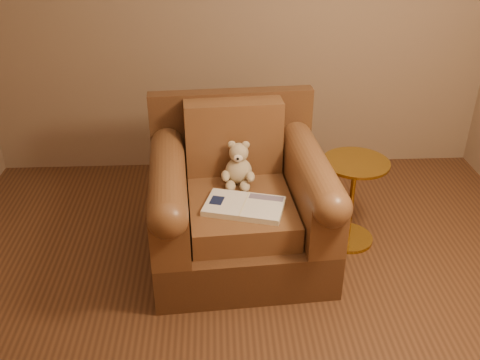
{
  "coord_description": "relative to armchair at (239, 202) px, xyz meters",
  "views": [
    {
      "loc": [
        -0.19,
        -2.14,
        2.14
      ],
      "look_at": [
        -0.06,
        0.63,
        0.59
      ],
      "focal_mm": 40.0,
      "sensor_mm": 36.0,
      "label": 1
    }
  ],
  "objects": [
    {
      "name": "armchair",
      "position": [
        0.0,
        0.0,
        0.0
      ],
      "size": [
        1.14,
        1.09,
        0.97
      ],
      "rotation": [
        0.0,
        0.0,
        0.07
      ],
      "color": "#502F1A",
      "rests_on": "floor"
    },
    {
      "name": "teddy_bear",
      "position": [
        0.0,
        0.09,
        0.2
      ],
      "size": [
        0.21,
        0.24,
        0.29
      ],
      "rotation": [
        0.0,
        0.0,
        -0.11
      ],
      "color": "tan",
      "rests_on": "armchair"
    },
    {
      "name": "guidebook",
      "position": [
        0.02,
        -0.22,
        0.11
      ],
      "size": [
        0.51,
        0.39,
        0.04
      ],
      "rotation": [
        0.0,
        0.0,
        -0.27
      ],
      "color": "beige",
      "rests_on": "armchair"
    },
    {
      "name": "side_table",
      "position": [
        0.75,
        0.09,
        -0.05
      ],
      "size": [
        0.43,
        0.43,
        0.6
      ],
      "color": "gold",
      "rests_on": "floor"
    },
    {
      "name": "floor",
      "position": [
        0.06,
        -0.73,
        -0.37
      ],
      "size": [
        4.0,
        4.0,
        0.0
      ],
      "primitive_type": "plane",
      "color": "#55321D",
      "rests_on": "ground"
    },
    {
      "name": "room",
      "position": [
        0.06,
        -0.73,
        1.34
      ],
      "size": [
        4.02,
        4.02,
        2.71
      ],
      "color": "#8A6E55",
      "rests_on": "ground"
    }
  ]
}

